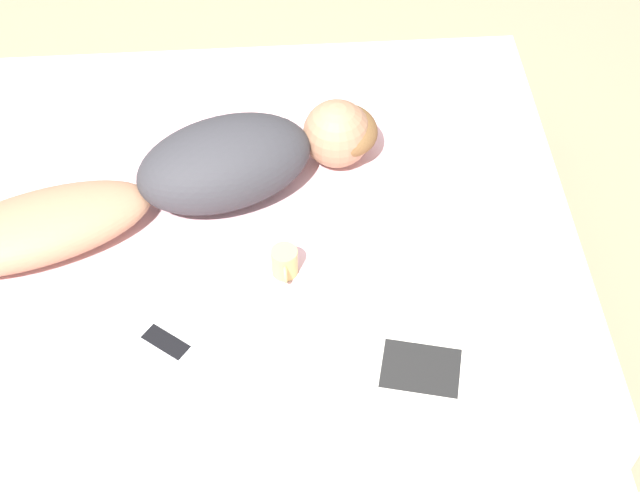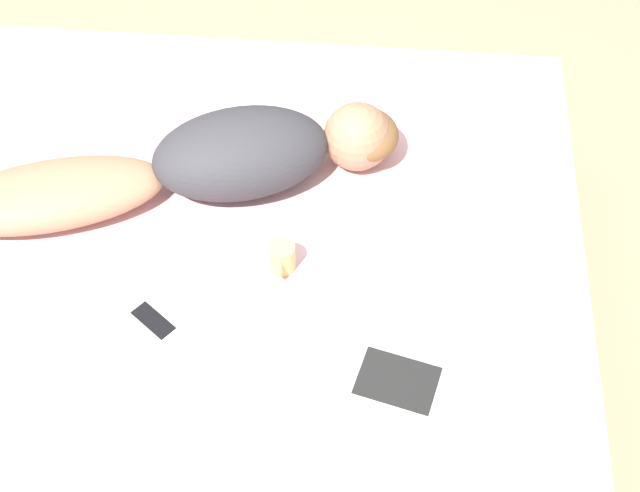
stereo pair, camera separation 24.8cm
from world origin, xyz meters
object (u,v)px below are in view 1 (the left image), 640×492
Objects in this scene: cell_phone at (166,343)px; person at (190,177)px; open_magazine at (425,334)px; coffee_mug at (285,262)px.

person is at bearing -149.14° from cell_phone.
person is 8.37× the size of cell_phone.
person is 0.82m from open_magazine.
person reaches higher than coffee_mug.
person is 13.07× the size of coffee_mug.
person is 2.69× the size of open_magazine.
open_magazine is at bearing 56.82° from coffee_mug.
person reaches higher than open_magazine.
cell_phone is at bearing -77.85° from open_magazine.
coffee_mug reaches higher than open_magazine.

